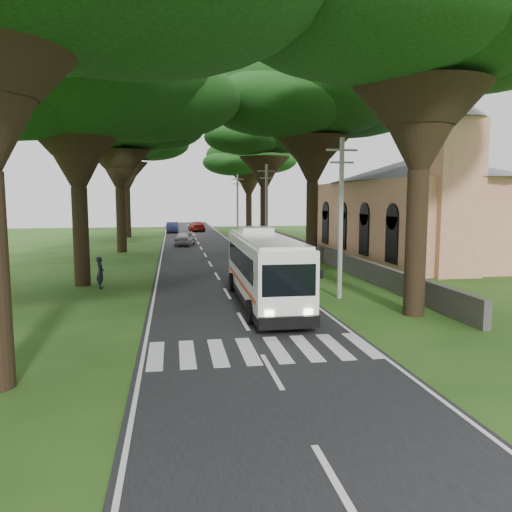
{
  "coord_description": "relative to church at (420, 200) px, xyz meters",
  "views": [
    {
      "loc": [
        -2.78,
        -17.86,
        5.09
      ],
      "look_at": [
        1.27,
        6.33,
        2.2
      ],
      "focal_mm": 35.0,
      "sensor_mm": 36.0,
      "label": 1
    }
  ],
  "objects": [
    {
      "name": "pole_mid",
      "position": [
        -12.36,
        4.45,
        -0.73
      ],
      "size": [
        1.6,
        0.24,
        8.0
      ],
      "color": "gray",
      "rests_on": "ground"
    },
    {
      "name": "tree_l_midb",
      "position": [
        -25.36,
        8.45,
        7.07
      ],
      "size": [
        13.19,
        13.19,
        14.96
      ],
      "color": "black",
      "rests_on": "ground"
    },
    {
      "name": "tree_r_midb",
      "position": [
        -10.36,
        16.45,
        7.55
      ],
      "size": [
        12.41,
        12.41,
        15.33
      ],
      "color": "black",
      "rests_on": "ground"
    },
    {
      "name": "pole_near",
      "position": [
        -12.36,
        -15.55,
        -0.73
      ],
      "size": [
        1.6,
        0.24,
        8.0
      ],
      "color": "gray",
      "rests_on": "ground"
    },
    {
      "name": "tree_r_far",
      "position": [
        -9.36,
        34.45,
        6.12
      ],
      "size": [
        12.56,
        12.56,
        13.88
      ],
      "color": "black",
      "rests_on": "ground"
    },
    {
      "name": "pole_far",
      "position": [
        -12.36,
        24.45,
        -0.73
      ],
      "size": [
        1.6,
        0.24,
        8.0
      ],
      "color": "gray",
      "rests_on": "ground"
    },
    {
      "name": "tree_l_far",
      "position": [
        -26.36,
        26.45,
        7.44
      ],
      "size": [
        13.46,
        13.46,
        15.39
      ],
      "color": "black",
      "rests_on": "ground"
    },
    {
      "name": "distant_car_c",
      "position": [
        -17.06,
        36.15,
        -4.15
      ],
      "size": [
        2.59,
        5.22,
        1.46
      ],
      "primitive_type": "imported",
      "rotation": [
        0.0,
        0.0,
        3.25
      ],
      "color": "maroon",
      "rests_on": "road"
    },
    {
      "name": "church",
      "position": [
        0.0,
        0.0,
        0.0
      ],
      "size": [
        14.0,
        24.0,
        11.6
      ],
      "color": "#DE826C",
      "rests_on": "ground"
    },
    {
      "name": "road",
      "position": [
        -17.86,
        3.45,
        -4.9
      ],
      "size": [
        8.0,
        120.0,
        0.04
      ],
      "primitive_type": "cube",
      "color": "black",
      "rests_on": "ground"
    },
    {
      "name": "tree_r_near",
      "position": [
        -10.36,
        -19.55,
        7.79
      ],
      "size": [
        15.0,
        15.0,
        16.01
      ],
      "color": "black",
      "rests_on": "ground"
    },
    {
      "name": "tree_r_mida",
      "position": [
        -9.86,
        -1.55,
        7.88
      ],
      "size": [
        15.38,
        15.38,
        16.17
      ],
      "color": "black",
      "rests_on": "ground"
    },
    {
      "name": "ground",
      "position": [
        -17.86,
        -21.55,
        -4.91
      ],
      "size": [
        140.0,
        140.0,
        0.0
      ],
      "primitive_type": "plane",
      "color": "#214413",
      "rests_on": "ground"
    },
    {
      "name": "property_wall",
      "position": [
        -8.86,
        2.45,
        -4.31
      ],
      "size": [
        0.35,
        50.0,
        1.2
      ],
      "primitive_type": "cube",
      "color": "#383533",
      "rests_on": "ground"
    },
    {
      "name": "distant_car_b",
      "position": [
        -20.65,
        33.93,
        -4.13
      ],
      "size": [
        1.82,
        4.62,
        1.5
      ],
      "primitive_type": "imported",
      "rotation": [
        0.0,
        0.0,
        -0.05
      ],
      "color": "navy",
      "rests_on": "road"
    },
    {
      "name": "coach_bus",
      "position": [
        -16.39,
        -16.29,
        -3.15
      ],
      "size": [
        2.74,
        11.1,
        3.26
      ],
      "rotation": [
        0.0,
        0.0,
        -0.02
      ],
      "color": "white",
      "rests_on": "ground"
    },
    {
      "name": "pedestrian",
      "position": [
        -24.68,
        -10.8,
        -4.01
      ],
      "size": [
        0.47,
        0.68,
        1.81
      ],
      "primitive_type": "imported",
      "rotation": [
        0.0,
        0.0,
        1.63
      ],
      "color": "black",
      "rests_on": "ground"
    },
    {
      "name": "distant_car_a",
      "position": [
        -19.39,
        13.83,
        -4.13
      ],
      "size": [
        2.67,
        4.65,
        1.49
      ],
      "primitive_type": "imported",
      "rotation": [
        0.0,
        0.0,
        2.92
      ],
      "color": "#A3A2A7",
      "rests_on": "road"
    },
    {
      "name": "crosswalk",
      "position": [
        -17.86,
        -23.55,
        -4.91
      ],
      "size": [
        8.0,
        3.0,
        0.01
      ],
      "primitive_type": "cube",
      "color": "silver",
      "rests_on": "ground"
    },
    {
      "name": "tree_l_mida",
      "position": [
        -25.86,
        -9.55,
        6.54
      ],
      "size": [
        15.8,
        15.8,
        14.88
      ],
      "color": "black",
      "rests_on": "ground"
    }
  ]
}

